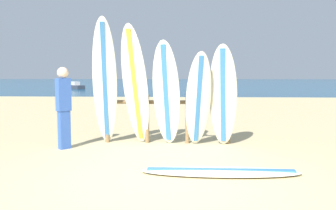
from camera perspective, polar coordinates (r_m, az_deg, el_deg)
The scene contains 11 objects.
ground_plane at distance 4.80m, azimuth -1.22°, elevation -12.84°, with size 120.00×120.00×0.00m, color #CCB784.
ocean_water at distance 62.57m, azimuth 2.89°, elevation 3.69°, with size 120.00×80.00×0.01m, color navy.
surfboard_rack at distance 7.47m, azimuth -0.13°, elevation -1.37°, with size 2.69×0.09×1.03m.
surfboard_leaning_far_left at distance 7.27m, azimuth -10.22°, elevation 3.54°, with size 0.61×0.93×2.59m.
surfboard_leaning_left at distance 7.19m, azimuth -5.32°, elevation 3.05°, with size 0.67×0.95×2.45m.
surfboard_leaning_center_left at distance 7.17m, azimuth -0.28°, elevation 1.87°, with size 0.67×0.66×2.15m.
surfboard_leaning_center at distance 7.02m, azimuth 4.94°, elevation 0.82°, with size 0.59×0.83×1.91m.
surfboard_leaning_center_right at distance 7.13m, azimuth 8.94°, elevation 1.42°, with size 0.66×0.68×2.06m.
surfboard_lying_on_sand at distance 5.33m, azimuth 8.52°, elevation -10.66°, with size 2.36×0.58×0.08m.
beachgoer_standing at distance 7.17m, azimuth -16.60°, elevation 0.14°, with size 0.30×0.30×1.61m.
small_boat_offshore at distance 36.76m, azimuth -14.84°, elevation 2.98°, with size 2.58×2.84×0.71m.
Camera 1 is at (0.35, -4.55, 1.47)m, focal length 37.52 mm.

